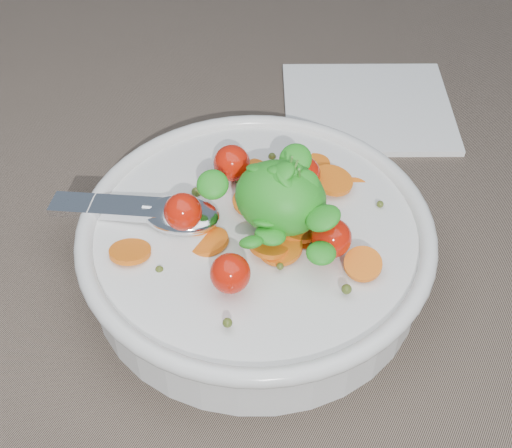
% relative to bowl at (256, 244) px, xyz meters
% --- Properties ---
extents(ground, '(6.00, 6.00, 0.00)m').
position_rel_bowl_xyz_m(ground, '(0.01, 0.02, -0.03)').
color(ground, '#766554').
rests_on(ground, ground).
extents(bowl, '(0.27, 0.25, 0.11)m').
position_rel_bowl_xyz_m(bowl, '(0.00, 0.00, 0.00)').
color(bowl, white).
rests_on(bowl, ground).
extents(napkin, '(0.20, 0.19, 0.01)m').
position_rel_bowl_xyz_m(napkin, '(-0.00, 0.22, -0.03)').
color(napkin, white).
rests_on(napkin, ground).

